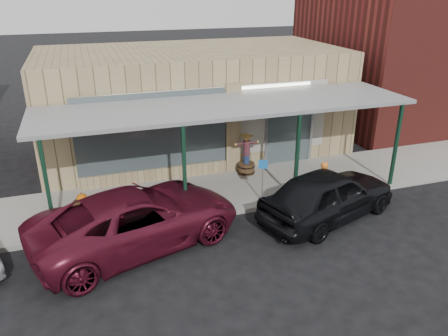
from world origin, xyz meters
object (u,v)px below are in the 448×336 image
object	(u,v)px
barrel_pumpkin	(83,206)
barrel_scarecrow	(246,160)
parked_sedan	(328,194)
handicap_sign	(263,175)
car_maroon	(137,219)

from	to	relation	value
barrel_pumpkin	barrel_scarecrow	bearing A→B (deg)	12.26
barrel_pumpkin	parked_sedan	size ratio (longest dim) A/B	0.14
handicap_sign	parked_sedan	bearing A→B (deg)	-18.49
barrel_scarecrow	parked_sedan	distance (m)	3.81
parked_sedan	car_maroon	world-z (taller)	car_maroon
parked_sedan	car_maroon	distance (m)	5.65
car_maroon	handicap_sign	bearing A→B (deg)	-92.35
barrel_pumpkin	parked_sedan	bearing A→B (deg)	-18.44
barrel_scarecrow	barrel_pumpkin	xyz separation A→B (m)	(-5.79, -1.26, -0.29)
car_maroon	parked_sedan	bearing A→B (deg)	-110.48
handicap_sign	parked_sedan	world-z (taller)	parked_sedan
parked_sedan	car_maroon	bearing A→B (deg)	68.14
barrel_scarecrow	handicap_sign	bearing A→B (deg)	-112.00
barrel_pumpkin	handicap_sign	distance (m)	5.61
barrel_scarecrow	parked_sedan	xyz separation A→B (m)	(1.24, -3.60, 0.10)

